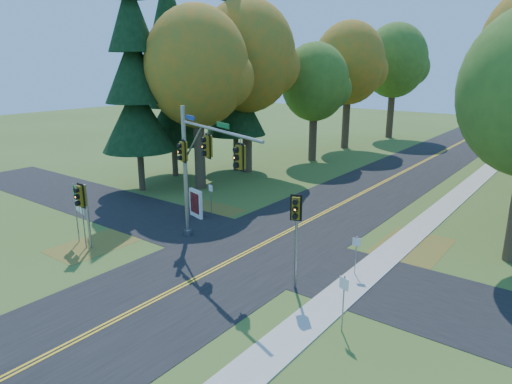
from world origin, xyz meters
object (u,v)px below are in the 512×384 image
Objects in this scene: route_sign_cluster at (79,204)px; info_kiosk at (196,204)px; traffic_mast at (200,161)px; east_signal_pole at (296,218)px.

route_sign_cluster reaches higher than info_kiosk.
traffic_mast is at bearing 48.51° from route_sign_cluster.
route_sign_cluster is at bearing -88.09° from info_kiosk.
info_kiosk is (1.75, 7.27, -1.47)m from route_sign_cluster.
traffic_mast is at bearing -26.38° from info_kiosk.
traffic_mast is 2.31× the size of route_sign_cluster.
east_signal_pole is 2.38× the size of info_kiosk.
east_signal_pole is at bearing -7.81° from info_kiosk.
route_sign_cluster is at bearing -124.75° from traffic_mast.
route_sign_cluster is 1.81× the size of info_kiosk.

